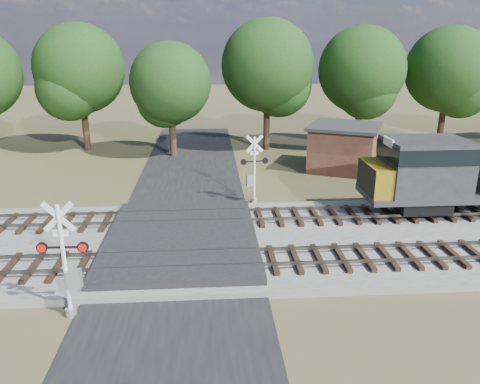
{
  "coord_description": "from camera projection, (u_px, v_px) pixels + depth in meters",
  "views": [
    {
      "loc": [
        1.34,
        -19.91,
        9.44
      ],
      "look_at": [
        2.87,
        2.0,
        2.15
      ],
      "focal_mm": 35.0,
      "sensor_mm": 36.0,
      "label": 1
    }
  ],
  "objects": [
    {
      "name": "ground",
      "position": [
        182.0,
        251.0,
        21.74
      ],
      "size": [
        160.0,
        160.0,
        0.0
      ],
      "primitive_type": "plane",
      "color": "#434826",
      "rests_on": "ground"
    },
    {
      "name": "ballast_bed",
      "position": [
        388.0,
        237.0,
        22.83
      ],
      "size": [
        140.0,
        10.0,
        0.3
      ],
      "primitive_type": "cube",
      "color": "gray",
      "rests_on": "ground"
    },
    {
      "name": "road",
      "position": [
        181.0,
        250.0,
        21.73
      ],
      "size": [
        7.0,
        60.0,
        0.08
      ],
      "primitive_type": "cube",
      "color": "black",
      "rests_on": "ground"
    },
    {
      "name": "crossing_panel",
      "position": [
        182.0,
        240.0,
        22.11
      ],
      "size": [
        7.0,
        9.0,
        0.62
      ],
      "primitive_type": "cube",
      "color": "#262628",
      "rests_on": "ground"
    },
    {
      "name": "track_near",
      "position": [
        252.0,
        260.0,
        19.92
      ],
      "size": [
        140.0,
        2.6,
        0.33
      ],
      "color": "black",
      "rests_on": "ballast_bed"
    },
    {
      "name": "track_far",
      "position": [
        243.0,
        217.0,
        24.65
      ],
      "size": [
        140.0,
        2.6,
        0.33
      ],
      "color": "black",
      "rests_on": "ballast_bed"
    },
    {
      "name": "crossing_signal_near",
      "position": [
        68.0,
        271.0,
        16.08
      ],
      "size": [
        1.75,
        0.38,
        4.34
      ],
      "rotation": [
        0.0,
        0.0,
        -0.03
      ],
      "color": "silver",
      "rests_on": "ground"
    },
    {
      "name": "crossing_signal_far",
      "position": [
        253.0,
        175.0,
        27.49
      ],
      "size": [
        1.65,
        0.42,
        4.12
      ],
      "rotation": [
        0.0,
        0.0,
        3.31
      ],
      "color": "silver",
      "rests_on": "ground"
    },
    {
      "name": "equipment_shed",
      "position": [
        344.0,
        147.0,
        34.5
      ],
      "size": [
        6.58,
        6.58,
        3.38
      ],
      "rotation": [
        0.0,
        0.0,
        -0.43
      ],
      "color": "#432A1C",
      "rests_on": "ground"
    },
    {
      "name": "treeline",
      "position": [
        281.0,
        73.0,
        38.96
      ],
      "size": [
        79.03,
        10.12,
        11.05
      ],
      "color": "black",
      "rests_on": "ground"
    }
  ]
}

